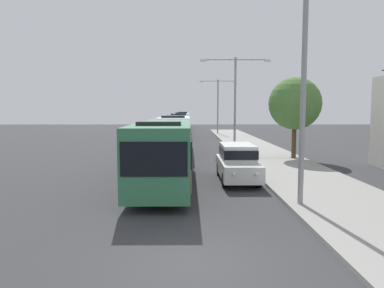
{
  "coord_description": "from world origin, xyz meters",
  "views": [
    {
      "loc": [
        -0.1,
        -8.3,
        3.7
      ],
      "look_at": [
        0.06,
        11.61,
        1.78
      ],
      "focal_mm": 33.84,
      "sensor_mm": 36.0,
      "label": 1
    }
  ],
  "objects_px": {
    "bus_lead": "(165,150)",
    "streetlamp_far": "(218,101)",
    "streetlamp_near": "(304,65)",
    "bus_middle": "(179,125)",
    "bus_fourth_in_line": "(182,122)",
    "bus_rear": "(183,119)",
    "streetlamp_mid": "(235,93)",
    "roadside_tree": "(295,104)",
    "bus_second_in_line": "(175,133)",
    "white_suv": "(237,161)"
  },
  "relations": [
    {
      "from": "white_suv",
      "to": "streetlamp_far",
      "type": "distance_m",
      "value": 34.65
    },
    {
      "from": "bus_middle",
      "to": "streetlamp_near",
      "type": "xyz_separation_m",
      "value": [
        5.4,
        -31.69,
        3.62
      ]
    },
    {
      "from": "bus_fourth_in_line",
      "to": "streetlamp_mid",
      "type": "bearing_deg",
      "value": -78.17
    },
    {
      "from": "bus_fourth_in_line",
      "to": "white_suv",
      "type": "height_order",
      "value": "bus_fourth_in_line"
    },
    {
      "from": "bus_second_in_line",
      "to": "bus_rear",
      "type": "xyz_separation_m",
      "value": [
        -0.0,
        41.44,
        -0.0
      ]
    },
    {
      "from": "white_suv",
      "to": "streetlamp_near",
      "type": "distance_m",
      "value": 6.89
    },
    {
      "from": "bus_fourth_in_line",
      "to": "bus_second_in_line",
      "type": "bearing_deg",
      "value": -90.0
    },
    {
      "from": "roadside_tree",
      "to": "bus_middle",
      "type": "bearing_deg",
      "value": 115.11
    },
    {
      "from": "bus_rear",
      "to": "roadside_tree",
      "type": "bearing_deg",
      "value": -79.19
    },
    {
      "from": "bus_lead",
      "to": "white_suv",
      "type": "height_order",
      "value": "bus_lead"
    },
    {
      "from": "streetlamp_near",
      "to": "roadside_tree",
      "type": "bearing_deg",
      "value": 74.94
    },
    {
      "from": "bus_lead",
      "to": "streetlamp_mid",
      "type": "relative_size",
      "value": 1.38
    },
    {
      "from": "bus_lead",
      "to": "roadside_tree",
      "type": "bearing_deg",
      "value": 43.27
    },
    {
      "from": "streetlamp_mid",
      "to": "white_suv",
      "type": "bearing_deg",
      "value": -96.63
    },
    {
      "from": "bus_fourth_in_line",
      "to": "bus_rear",
      "type": "xyz_separation_m",
      "value": [
        -0.0,
        13.61,
        -0.0
      ]
    },
    {
      "from": "bus_middle",
      "to": "roadside_tree",
      "type": "distance_m",
      "value": 20.99
    },
    {
      "from": "bus_fourth_in_line",
      "to": "streetlamp_mid",
      "type": "relative_size",
      "value": 1.5
    },
    {
      "from": "streetlamp_mid",
      "to": "bus_second_in_line",
      "type": "bearing_deg",
      "value": -159.19
    },
    {
      "from": "white_suv",
      "to": "bus_fourth_in_line",
      "type": "bearing_deg",
      "value": 95.23
    },
    {
      "from": "bus_lead",
      "to": "streetlamp_far",
      "type": "relative_size",
      "value": 1.45
    },
    {
      "from": "streetlamp_far",
      "to": "bus_lead",
      "type": "bearing_deg",
      "value": -98.76
    },
    {
      "from": "bus_middle",
      "to": "streetlamp_far",
      "type": "relative_size",
      "value": 1.59
    },
    {
      "from": "bus_middle",
      "to": "bus_fourth_in_line",
      "type": "relative_size",
      "value": 1.01
    },
    {
      "from": "bus_second_in_line",
      "to": "streetlamp_near",
      "type": "relative_size",
      "value": 1.43
    },
    {
      "from": "bus_second_in_line",
      "to": "roadside_tree",
      "type": "bearing_deg",
      "value": -28.93
    },
    {
      "from": "bus_fourth_in_line",
      "to": "bus_middle",
      "type": "bearing_deg",
      "value": -90.0
    },
    {
      "from": "bus_middle",
      "to": "bus_fourth_in_line",
      "type": "distance_m",
      "value": 13.84
    },
    {
      "from": "bus_second_in_line",
      "to": "roadside_tree",
      "type": "distance_m",
      "value": 10.39
    },
    {
      "from": "bus_fourth_in_line",
      "to": "streetlamp_near",
      "type": "distance_m",
      "value": 45.99
    },
    {
      "from": "bus_fourth_in_line",
      "to": "roadside_tree",
      "type": "distance_m",
      "value": 33.98
    },
    {
      "from": "bus_middle",
      "to": "bus_fourth_in_line",
      "type": "bearing_deg",
      "value": 90.0
    },
    {
      "from": "bus_second_in_line",
      "to": "bus_middle",
      "type": "distance_m",
      "value": 13.99
    },
    {
      "from": "bus_fourth_in_line",
      "to": "white_suv",
      "type": "relative_size",
      "value": 2.41
    },
    {
      "from": "bus_second_in_line",
      "to": "bus_rear",
      "type": "bearing_deg",
      "value": 90.0
    },
    {
      "from": "streetlamp_near",
      "to": "bus_middle",
      "type": "bearing_deg",
      "value": 99.67
    },
    {
      "from": "streetlamp_mid",
      "to": "bus_middle",
      "type": "bearing_deg",
      "value": 114.33
    },
    {
      "from": "streetlamp_near",
      "to": "streetlamp_far",
      "type": "bearing_deg",
      "value": 90.0
    },
    {
      "from": "bus_middle",
      "to": "streetlamp_near",
      "type": "relative_size",
      "value": 1.46
    },
    {
      "from": "bus_rear",
      "to": "streetlamp_near",
      "type": "distance_m",
      "value": 59.5
    },
    {
      "from": "white_suv",
      "to": "streetlamp_mid",
      "type": "xyz_separation_m",
      "value": [
        1.7,
        14.63,
        4.17
      ]
    },
    {
      "from": "streetlamp_far",
      "to": "roadside_tree",
      "type": "xyz_separation_m",
      "value": [
        3.45,
        -26.7,
        -0.83
      ]
    },
    {
      "from": "roadside_tree",
      "to": "streetlamp_far",
      "type": "bearing_deg",
      "value": 97.36
    },
    {
      "from": "roadside_tree",
      "to": "bus_fourth_in_line",
      "type": "bearing_deg",
      "value": 105.13
    },
    {
      "from": "white_suv",
      "to": "streetlamp_near",
      "type": "relative_size",
      "value": 0.6
    },
    {
      "from": "bus_second_in_line",
      "to": "streetlamp_mid",
      "type": "bearing_deg",
      "value": 20.81
    },
    {
      "from": "streetlamp_near",
      "to": "bus_fourth_in_line",
      "type": "bearing_deg",
      "value": 96.76
    },
    {
      "from": "bus_second_in_line",
      "to": "white_suv",
      "type": "relative_size",
      "value": 2.39
    },
    {
      "from": "bus_middle",
      "to": "bus_rear",
      "type": "xyz_separation_m",
      "value": [
        -0.0,
        27.45,
        -0.0
      ]
    },
    {
      "from": "bus_fourth_in_line",
      "to": "bus_rear",
      "type": "height_order",
      "value": "same"
    },
    {
      "from": "bus_middle",
      "to": "bus_rear",
      "type": "height_order",
      "value": "same"
    }
  ]
}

